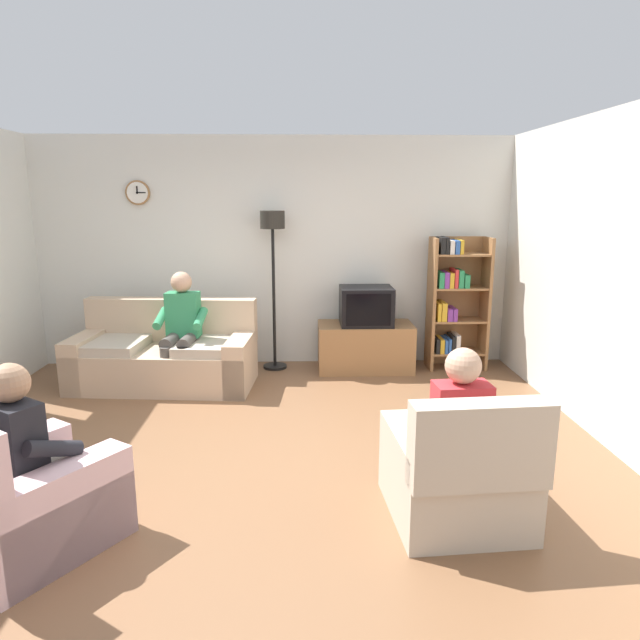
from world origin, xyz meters
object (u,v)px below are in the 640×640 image
person_on_couch (181,324)px  floor_lamp (273,246)px  tv (366,306)px  person_in_right_armchair (455,423)px  tv_stand (365,347)px  armchair_near_bookshelf (457,476)px  couch (165,357)px  person_in_left_armchair (32,446)px  bookshelf (454,300)px  armchair_near_window (23,502)px

person_on_couch → floor_lamp: bearing=36.2°
tv → person_in_right_armchair: (0.22, -3.05, -0.17)m
tv_stand → person_on_couch: 2.14m
armchair_near_bookshelf → couch: bearing=132.5°
floor_lamp → person_in_left_armchair: floor_lamp is taller
person_in_left_armchair → bookshelf: bearing=45.4°
armchair_near_bookshelf → person_in_left_armchair: size_ratio=0.84×
floor_lamp → armchair_near_window: floor_lamp is taller
floor_lamp → armchair_near_window: (-1.28, -3.49, -1.16)m
armchair_near_bookshelf → person_in_right_armchair: 0.33m
couch → tv: bearing=11.6°
armchair_near_window → person_in_left_armchair: size_ratio=1.05×
tv → bookshelf: 1.05m
floor_lamp → person_on_couch: (-0.94, -0.69, -0.75)m
bookshelf → person_in_right_armchair: bookshelf is taller
bookshelf → armchair_near_bookshelf: bookshelf is taller
tv_stand → armchair_near_window: size_ratio=0.93×
person_on_couch → tv: bearing=15.7°
couch → bookshelf: (3.27, 0.55, 0.50)m
armchair_near_bookshelf → tv: bearing=94.2°
armchair_near_bookshelf → person_in_left_armchair: bearing=-176.4°
tv → bookshelf: size_ratio=0.39×
couch → tv_stand: size_ratio=1.79×
tv_stand → bookshelf: size_ratio=0.71×
couch → armchair_near_bookshelf: (2.46, -2.68, -0.02)m
tv → person_in_right_armchair: person_in_right_armchair is taller
bookshelf → armchair_near_bookshelf: bearing=-104.2°
couch → person_on_couch: 0.45m
armchair_near_bookshelf → person_on_couch: size_ratio=0.75×
armchair_near_window → person_on_couch: person_on_couch is taller
armchair_near_window → armchair_near_bookshelf: size_ratio=1.26×
tv → person_on_couch: 2.09m
couch → person_in_left_armchair: (-0.07, -2.84, 0.29)m
tv_stand → person_in_left_armchair: (-2.30, -3.32, 0.33)m
tv_stand → person_in_right_armchair: person_in_right_armchair is taller
bookshelf → person_in_right_armchair: (-0.82, -3.14, -0.21)m
floor_lamp → armchair_near_bookshelf: 3.70m
tv → person_in_left_armchair: (-2.30, -3.30, -0.17)m
person_on_couch → person_in_right_armchair: person_on_couch is taller
tv_stand → person_on_couch: person_on_couch is taller
tv_stand → bookshelf: 1.18m
armchair_near_bookshelf → person_in_right_armchair: bearing=94.1°
bookshelf → person_on_couch: bearing=-167.8°
armchair_near_window → armchair_near_bookshelf: bearing=5.2°
person_in_left_armchair → person_in_right_armchair: 2.53m
bookshelf → person_on_couch: 3.13m
couch → tv_stand: 2.28m
couch → bookshelf: size_ratio=1.26×
couch → armchair_near_bookshelf: 3.63m
armchair_near_window → couch: bearing=87.6°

